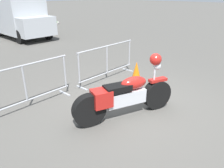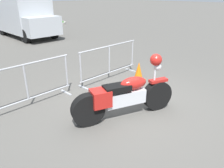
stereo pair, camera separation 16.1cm
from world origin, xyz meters
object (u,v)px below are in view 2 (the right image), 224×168
Objects in this scene: crowd_barrier_near at (26,85)px; traffic_cone at (139,71)px; delivery_van at (23,16)px; crowd_barrier_far at (109,62)px; motorcycle at (125,95)px.

crowd_barrier_near is 3.30m from traffic_cone.
crowd_barrier_near reaches higher than traffic_cone.
crowd_barrier_far is at bearing -8.43° from delivery_van.
crowd_barrier_far is 8.92m from delivery_van.
traffic_cone is (-0.67, -9.53, -0.95)m from delivery_van.
crowd_barrier_far reaches higher than traffic_cone.
crowd_barrier_near is 9.64m from delivery_van.
crowd_barrier_near is at bearing 167.22° from traffic_cone.
crowd_barrier_far is (2.65, 0.00, 0.00)m from crowd_barrier_near.
traffic_cone is (0.56, -0.73, -0.27)m from crowd_barrier_far.
motorcycle is 0.98× the size of crowd_barrier_near.
crowd_barrier_near is (-1.33, 1.89, 0.04)m from motorcycle.
motorcycle is 3.88× the size of traffic_cone.
motorcycle is 2.31m from crowd_barrier_far.
traffic_cone is at bearing -52.51° from crowd_barrier_far.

